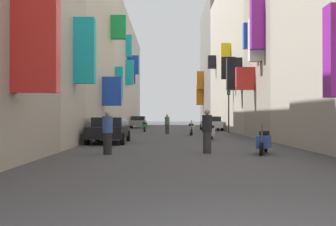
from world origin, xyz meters
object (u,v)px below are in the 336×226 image
parked_car_grey (139,122)px  traffic_light_near_corner (229,101)px  pedestrian_crossing (207,131)px  scooter_silver (191,129)px  pedestrian_near_right (108,132)px  pedestrian_near_left (167,124)px  scooter_white (211,132)px  parked_car_black (109,129)px  scooter_blue (264,142)px  parked_car_silver (211,123)px  scooter_green (144,127)px

parked_car_grey → traffic_light_near_corner: 16.32m
pedestrian_crossing → scooter_silver: bearing=88.6°
parked_car_grey → pedestrian_near_right: (1.07, -32.28, 0.06)m
pedestrian_near_left → traffic_light_near_corner: traffic_light_near_corner is taller
scooter_white → scooter_silver: same height
parked_car_grey → scooter_white: (5.99, -23.41, -0.29)m
pedestrian_crossing → pedestrian_near_left: pedestrian_crossing is taller
scooter_silver → pedestrian_near_left: size_ratio=1.14×
pedestrian_near_right → traffic_light_near_corner: size_ratio=0.41×
parked_car_black → scooter_blue: (6.69, -6.14, -0.26)m
parked_car_silver → pedestrian_crossing: (-3.01, -23.52, 0.10)m
scooter_green → parked_car_black: bearing=-94.2°
scooter_silver → scooter_green: bearing=120.7°
scooter_white → parked_car_silver: bearing=83.0°
scooter_blue → pedestrian_near_right: bearing=-178.7°
scooter_blue → pedestrian_near_left: size_ratio=1.18×
scooter_silver → pedestrian_near_left: pedestrian_near_left is taller
pedestrian_crossing → pedestrian_near_left: size_ratio=1.07×
scooter_blue → pedestrian_near_right: (-5.84, -0.13, 0.35)m
pedestrian_near_left → scooter_green: bearing=113.6°
scooter_blue → pedestrian_near_right: pedestrian_near_right is taller
scooter_blue → scooter_white: same height
parked_car_silver → parked_car_grey: (-7.82, 8.37, 0.01)m
parked_car_black → pedestrian_near_right: 6.33m
scooter_silver → pedestrian_near_right: pedestrian_near_right is taller
parked_car_grey → scooter_white: parked_car_grey is taller
pedestrian_near_left → parked_car_black: bearing=-107.5°
parked_car_black → pedestrian_crossing: bearing=-52.1°
parked_car_grey → traffic_light_near_corner: traffic_light_near_corner is taller
parked_car_silver → traffic_light_near_corner: size_ratio=1.09×
parked_car_grey → scooter_blue: 32.88m
scooter_green → traffic_light_near_corner: 8.07m
parked_car_black → scooter_white: 6.32m
parked_car_silver → parked_car_grey: bearing=133.1°
pedestrian_near_right → pedestrian_crossing: bearing=5.9°
parked_car_silver → scooter_blue: size_ratio=2.37×
pedestrian_near_left → traffic_light_near_corner: 6.10m
parked_car_black → traffic_light_near_corner: 15.08m
parked_car_silver → scooter_silver: (-2.66, -9.39, -0.28)m
parked_car_black → scooter_silver: size_ratio=2.45×
scooter_silver → pedestrian_crossing: bearing=-91.4°
parked_car_black → parked_car_silver: bearing=66.7°
pedestrian_near_left → traffic_light_near_corner: (5.29, 2.31, 1.97)m
scooter_silver → traffic_light_near_corner: size_ratio=0.45×
scooter_silver → pedestrian_near_left: bearing=135.3°
parked_car_black → pedestrian_crossing: size_ratio=2.61×
traffic_light_near_corner → scooter_blue: bearing=-95.4°
scooter_blue → pedestrian_crossing: size_ratio=1.10×
parked_car_grey → pedestrian_near_left: bearing=-78.1°
scooter_silver → traffic_light_near_corner: (3.51, 4.08, 2.29)m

